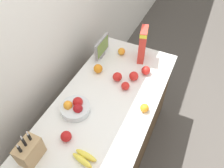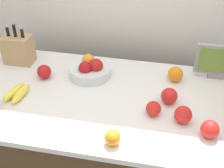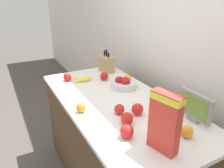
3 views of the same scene
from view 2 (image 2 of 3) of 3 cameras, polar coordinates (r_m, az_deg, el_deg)
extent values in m
cube|color=#4C3823|center=(1.91, 0.89, -13.48)|extent=(1.61, 0.76, 0.85)
cube|color=white|center=(1.60, 1.03, -3.13)|extent=(1.64, 0.79, 0.03)
cube|color=tan|center=(1.93, -16.77, 6.08)|extent=(0.17, 0.11, 0.17)
cylinder|color=black|center=(1.91, -18.54, 9.06)|extent=(0.02, 0.02, 0.05)
cube|color=silver|center=(1.89, -18.76, 10.14)|extent=(0.01, 0.00, 0.03)
cylinder|color=black|center=(1.88, -17.40, 9.30)|extent=(0.02, 0.02, 0.07)
cube|color=silver|center=(1.86, -17.69, 10.78)|extent=(0.01, 0.00, 0.03)
cylinder|color=black|center=(1.87, -16.11, 8.92)|extent=(0.02, 0.02, 0.05)
cube|color=silver|center=(1.85, -16.35, 10.22)|extent=(0.01, 0.00, 0.04)
cube|color=gray|center=(1.83, 18.43, 1.47)|extent=(0.09, 0.03, 0.03)
cube|color=gray|center=(1.78, 19.03, 4.16)|extent=(0.25, 0.02, 0.17)
cube|color=olive|center=(1.77, 19.06, 3.94)|extent=(0.22, 0.00, 0.14)
cylinder|color=silver|center=(1.76, -4.04, 2.37)|extent=(0.23, 0.23, 0.06)
sphere|color=red|center=(1.72, -2.96, 3.33)|extent=(0.08, 0.08, 0.08)
sphere|color=orange|center=(1.78, -4.35, 4.38)|extent=(0.07, 0.07, 0.07)
sphere|color=#A31419|center=(1.71, -4.93, 2.92)|extent=(0.07, 0.07, 0.07)
ellipsoid|color=yellow|center=(1.66, -16.36, -1.70)|extent=(0.05, 0.17, 0.04)
ellipsoid|color=yellow|center=(1.69, -17.56, -1.39)|extent=(0.07, 0.17, 0.04)
sphere|color=red|center=(1.43, 17.47, -7.90)|extent=(0.08, 0.08, 0.08)
sphere|color=red|center=(1.49, 7.58, -4.46)|extent=(0.07, 0.07, 0.07)
sphere|color=red|center=(1.77, -12.30, 2.20)|extent=(0.08, 0.08, 0.08)
sphere|color=red|center=(1.47, 12.86, -5.50)|extent=(0.08, 0.08, 0.08)
sphere|color=red|center=(1.57, 10.42, -2.17)|extent=(0.08, 0.08, 0.08)
sphere|color=orange|center=(1.74, 11.51, 1.79)|extent=(0.08, 0.08, 0.08)
sphere|color=orange|center=(1.34, 0.09, -9.77)|extent=(0.07, 0.07, 0.07)
camera|label=1|loc=(1.48, -63.41, 37.31)|focal=35.00mm
camera|label=3|loc=(1.23, 75.70, -0.90)|focal=35.00mm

